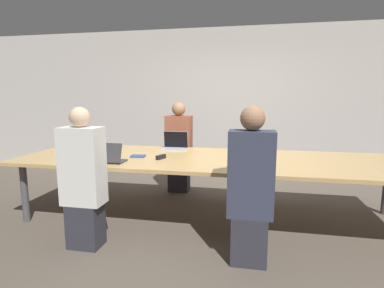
{
  "coord_description": "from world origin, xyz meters",
  "views": [
    {
      "loc": [
        0.46,
        -3.57,
        1.5
      ],
      "look_at": [
        -0.26,
        0.1,
        0.91
      ],
      "focal_mm": 28.0,
      "sensor_mm": 36.0,
      "label": 1
    }
  ],
  "objects_px": {
    "laptop_near_midright": "(257,163)",
    "person_near_left": "(83,181)",
    "stapler": "(161,157)",
    "cup_near_left": "(88,157)",
    "laptop_far_midleft": "(175,144)",
    "person_near_midright": "(250,189)",
    "laptop_near_left": "(108,157)",
    "cup_near_midright": "(233,164)",
    "person_far_midleft": "(179,149)"
  },
  "relations": [
    {
      "from": "laptop_near_midright",
      "to": "person_near_left",
      "type": "distance_m",
      "value": 1.75
    },
    {
      "from": "person_near_left",
      "to": "stapler",
      "type": "bearing_deg",
      "value": -125.41
    },
    {
      "from": "cup_near_left",
      "to": "laptop_far_midleft",
      "type": "bearing_deg",
      "value": 50.41
    },
    {
      "from": "person_near_midright",
      "to": "laptop_far_midleft",
      "type": "xyz_separation_m",
      "value": [
        -1.06,
        1.48,
        0.14
      ]
    },
    {
      "from": "person_near_midright",
      "to": "cup_near_left",
      "type": "bearing_deg",
      "value": -15.53
    },
    {
      "from": "laptop_near_midright",
      "to": "cup_near_left",
      "type": "height_order",
      "value": "laptop_near_midright"
    },
    {
      "from": "laptop_near_left",
      "to": "cup_near_midright",
      "type": "bearing_deg",
      "value": -179.71
    },
    {
      "from": "laptop_near_midright",
      "to": "stapler",
      "type": "distance_m",
      "value": 1.17
    },
    {
      "from": "laptop_near_midright",
      "to": "cup_near_midright",
      "type": "distance_m",
      "value": 0.25
    },
    {
      "from": "cup_near_midright",
      "to": "stapler",
      "type": "distance_m",
      "value": 0.93
    },
    {
      "from": "stapler",
      "to": "cup_near_left",
      "type": "bearing_deg",
      "value": -141.16
    },
    {
      "from": "laptop_near_left",
      "to": "stapler",
      "type": "distance_m",
      "value": 0.61
    },
    {
      "from": "laptop_far_midleft",
      "to": "laptop_near_left",
      "type": "distance_m",
      "value": 1.14
    },
    {
      "from": "cup_near_midright",
      "to": "stapler",
      "type": "bearing_deg",
      "value": 160.89
    },
    {
      "from": "laptop_near_midright",
      "to": "laptop_near_left",
      "type": "relative_size",
      "value": 1.01
    },
    {
      "from": "cup_near_left",
      "to": "person_near_left",
      "type": "bearing_deg",
      "value": -65.47
    },
    {
      "from": "person_far_midleft",
      "to": "person_near_left",
      "type": "bearing_deg",
      "value": -104.45
    },
    {
      "from": "laptop_far_midleft",
      "to": "person_far_midleft",
      "type": "distance_m",
      "value": 0.49
    },
    {
      "from": "laptop_far_midleft",
      "to": "person_near_left",
      "type": "height_order",
      "value": "person_near_left"
    },
    {
      "from": "cup_near_midright",
      "to": "stapler",
      "type": "relative_size",
      "value": 0.57
    },
    {
      "from": "person_far_midleft",
      "to": "cup_near_left",
      "type": "xyz_separation_m",
      "value": [
        -0.74,
        -1.43,
        0.12
      ]
    },
    {
      "from": "person_near_midright",
      "to": "person_far_midleft",
      "type": "bearing_deg",
      "value": -60.09
    },
    {
      "from": "person_near_midright",
      "to": "person_near_left",
      "type": "height_order",
      "value": "person_near_midright"
    },
    {
      "from": "laptop_far_midleft",
      "to": "person_far_midleft",
      "type": "bearing_deg",
      "value": 96.8
    },
    {
      "from": "laptop_far_midleft",
      "to": "person_far_midleft",
      "type": "relative_size",
      "value": 0.25
    },
    {
      "from": "laptop_near_midright",
      "to": "cup_near_midright",
      "type": "bearing_deg",
      "value": -3.81
    },
    {
      "from": "cup_near_midright",
      "to": "laptop_far_midleft",
      "type": "bearing_deg",
      "value": 131.35
    },
    {
      "from": "person_near_left",
      "to": "cup_near_left",
      "type": "bearing_deg",
      "value": -65.47
    },
    {
      "from": "laptop_far_midleft",
      "to": "laptop_near_midright",
      "type": "bearing_deg",
      "value": -42.11
    },
    {
      "from": "laptop_far_midleft",
      "to": "laptop_near_left",
      "type": "xyz_separation_m",
      "value": [
        -0.52,
        -1.01,
        -0.01
      ]
    },
    {
      "from": "person_far_midleft",
      "to": "laptop_near_left",
      "type": "xyz_separation_m",
      "value": [
        -0.47,
        -1.47,
        0.14
      ]
    },
    {
      "from": "cup_near_left",
      "to": "laptop_near_left",
      "type": "bearing_deg",
      "value": -9.72
    },
    {
      "from": "laptop_near_midright",
      "to": "person_far_midleft",
      "type": "xyz_separation_m",
      "value": [
        -1.18,
        1.48,
        -0.14
      ]
    },
    {
      "from": "person_far_midleft",
      "to": "stapler",
      "type": "height_order",
      "value": "person_far_midleft"
    },
    {
      "from": "person_near_midright",
      "to": "laptop_far_midleft",
      "type": "bearing_deg",
      "value": -54.29
    },
    {
      "from": "laptop_near_left",
      "to": "stapler",
      "type": "height_order",
      "value": "laptop_near_left"
    },
    {
      "from": "cup_near_midright",
      "to": "cup_near_left",
      "type": "bearing_deg",
      "value": 178.64
    },
    {
      "from": "person_near_midright",
      "to": "cup_near_midright",
      "type": "bearing_deg",
      "value": -69.19
    },
    {
      "from": "laptop_near_midright",
      "to": "person_near_midright",
      "type": "xyz_separation_m",
      "value": [
        -0.06,
        -0.46,
        -0.14
      ]
    },
    {
      "from": "person_near_left",
      "to": "cup_near_left",
      "type": "relative_size",
      "value": 14.53
    },
    {
      "from": "laptop_near_midright",
      "to": "person_near_midright",
      "type": "bearing_deg",
      "value": 82.15
    },
    {
      "from": "laptop_far_midleft",
      "to": "laptop_near_left",
      "type": "height_order",
      "value": "laptop_far_midleft"
    },
    {
      "from": "person_far_midleft",
      "to": "stapler",
      "type": "xyz_separation_m",
      "value": [
        0.06,
        -1.16,
        0.1
      ]
    },
    {
      "from": "laptop_near_midright",
      "to": "cup_near_midright",
      "type": "relative_size",
      "value": 3.96
    },
    {
      "from": "laptop_far_midleft",
      "to": "cup_near_midright",
      "type": "bearing_deg",
      "value": -48.65
    },
    {
      "from": "person_near_midright",
      "to": "cup_near_left",
      "type": "xyz_separation_m",
      "value": [
        -1.86,
        0.52,
        0.12
      ]
    },
    {
      "from": "laptop_near_midright",
      "to": "person_near_left",
      "type": "xyz_separation_m",
      "value": [
        -1.68,
        -0.47,
        -0.16
      ]
    },
    {
      "from": "cup_near_midright",
      "to": "laptop_near_left",
      "type": "bearing_deg",
      "value": -179.71
    },
    {
      "from": "person_near_midright",
      "to": "laptop_far_midleft",
      "type": "height_order",
      "value": "person_near_midright"
    },
    {
      "from": "laptop_far_midleft",
      "to": "stapler",
      "type": "height_order",
      "value": "laptop_far_midleft"
    }
  ]
}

